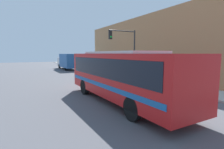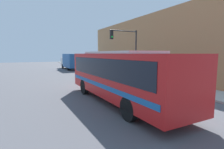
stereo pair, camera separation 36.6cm
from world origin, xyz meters
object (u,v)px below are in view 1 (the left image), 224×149
fire_hydrant (179,84)px  pedestrian_near_corner (116,67)px  parking_meter (129,71)px  traffic_light_pole (126,46)px  delivery_truck (68,61)px  city_bus (121,73)px

fire_hydrant → pedestrian_near_corner: size_ratio=0.41×
parking_meter → traffic_light_pole: bearing=-140.1°
fire_hydrant → delivery_truck: bearing=97.4°
delivery_truck → parking_meter: bearing=-79.3°
fire_hydrant → parking_meter: 7.19m
parking_meter → delivery_truck: bearing=100.7°
fire_hydrant → parking_meter: bearing=90.0°
city_bus → parking_meter: 9.84m
delivery_truck → fire_hydrant: 23.31m
delivery_truck → pedestrian_near_corner: delivery_truck is taller
traffic_light_pole → parking_meter: size_ratio=4.46×
fire_hydrant → traffic_light_pole: (-0.97, 6.36, 3.29)m
pedestrian_near_corner → city_bus: bearing=-118.1°
city_bus → fire_hydrant: size_ratio=13.79×
city_bus → pedestrian_near_corner: 14.03m
delivery_truck → pedestrian_near_corner: bearing=-71.8°
delivery_truck → pedestrian_near_corner: size_ratio=4.63×
traffic_light_pole → pedestrian_near_corner: traffic_light_pole is taller
pedestrian_near_corner → traffic_light_pole: bearing=-108.0°
city_bus → parking_meter: bearing=52.2°
pedestrian_near_corner → fire_hydrant: bearing=-93.7°
fire_hydrant → pedestrian_near_corner: (0.75, 11.65, 0.55)m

